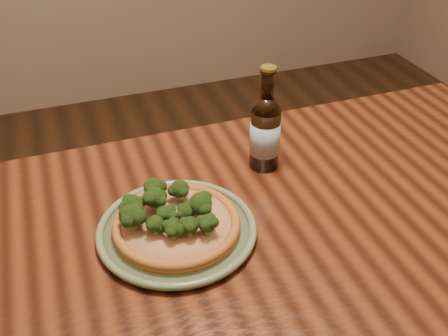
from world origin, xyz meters
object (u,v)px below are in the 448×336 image
object	(u,v)px
plate	(177,230)
pizza	(174,221)
table	(227,299)
beer_bottle	(265,132)

from	to	relation	value
plate	pizza	size ratio (longest dim) A/B	1.26
pizza	table	bearing A→B (deg)	-57.10
pizza	plate	bearing A→B (deg)	-47.64
table	plate	bearing A→B (deg)	122.55
table	beer_bottle	bearing A→B (deg)	54.90
table	beer_bottle	distance (m)	0.35
table	pizza	world-z (taller)	pizza
table	beer_bottle	size ratio (longest dim) A/B	6.98
plate	beer_bottle	distance (m)	0.29
table	plate	distance (m)	0.15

